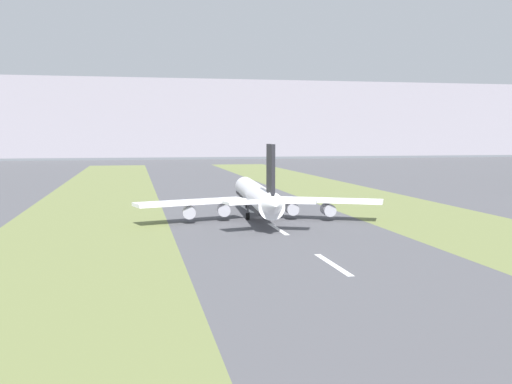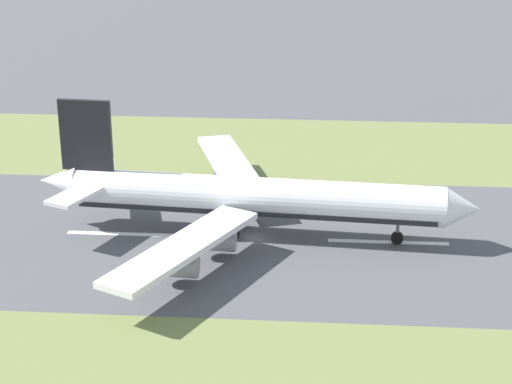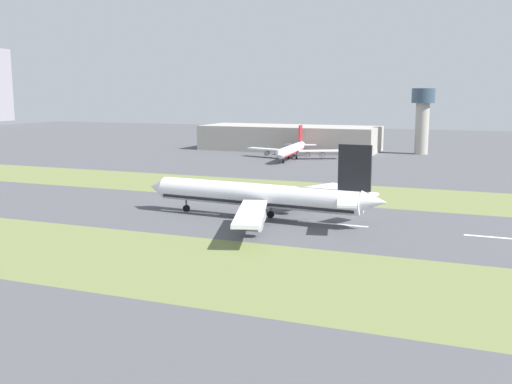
{
  "view_description": "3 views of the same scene",
  "coord_description": "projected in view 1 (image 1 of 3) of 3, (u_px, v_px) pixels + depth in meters",
  "views": [
    {
      "loc": [
        -33.26,
        -156.35,
        22.05
      ],
      "look_at": [
        -1.21,
        0.15,
        7.0
      ],
      "focal_mm": 42.0,
      "sensor_mm": 36.0,
      "label": 1
    },
    {
      "loc": [
        118.06,
        9.16,
        52.75
      ],
      "look_at": [
        -1.21,
        0.15,
        7.0
      ],
      "focal_mm": 60.0,
      "sensor_mm": 36.0,
      "label": 2
    },
    {
      "loc": [
        -142.16,
        -56.01,
        32.41
      ],
      "look_at": [
        -1.21,
        0.15,
        7.0
      ],
      "focal_mm": 42.0,
      "sensor_mm": 36.0,
      "label": 3
    }
  ],
  "objects": [
    {
      "name": "grass_median_east",
      "position": [
        415.0,
        213.0,
        170.19
      ],
      "size": [
        40.0,
        600.0,
        0.01
      ],
      "primitive_type": "cube",
      "color": "olive",
      "rests_on": "ground"
    },
    {
      "name": "grass_median_west",
      "position": [
        88.0,
        223.0,
        152.22
      ],
      "size": [
        40.0,
        600.0,
        0.01
      ],
      "primitive_type": "cube",
      "color": "olive",
      "rests_on": "ground"
    },
    {
      "name": "centreline_dash_near",
      "position": [
        333.0,
        264.0,
        102.83
      ],
      "size": [
        1.2,
        18.0,
        0.01
      ],
      "primitive_type": "cube",
      "color": "silver",
      "rests_on": "ground"
    },
    {
      "name": "mountain_ridge",
      "position": [
        163.0,
        119.0,
        664.63
      ],
      "size": [
        800.0,
        120.0,
        80.27
      ],
      "primitive_type": "cube",
      "color": "gray",
      "rests_on": "ground"
    },
    {
      "name": "centreline_dash_far",
      "position": [
        247.0,
        209.0,
        180.86
      ],
      "size": [
        1.2,
        18.0,
        0.01
      ],
      "primitive_type": "cube",
      "color": "silver",
      "rests_on": "ground"
    },
    {
      "name": "ground_plane",
      "position": [
        261.0,
        218.0,
        161.21
      ],
      "size": [
        800.0,
        800.0,
        0.0
      ],
      "primitive_type": "plane",
      "color": "#4C4C51"
    },
    {
      "name": "airplane_main_jet",
      "position": [
        257.0,
        196.0,
        158.66
      ],
      "size": [
        63.96,
        67.22,
        20.2
      ],
      "color": "white",
      "rests_on": "ground"
    },
    {
      "name": "centreline_dash_mid",
      "position": [
        278.0,
        229.0,
        141.85
      ],
      "size": [
        1.2,
        18.0,
        0.01
      ],
      "primitive_type": "cube",
      "color": "silver",
      "rests_on": "ground"
    }
  ]
}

